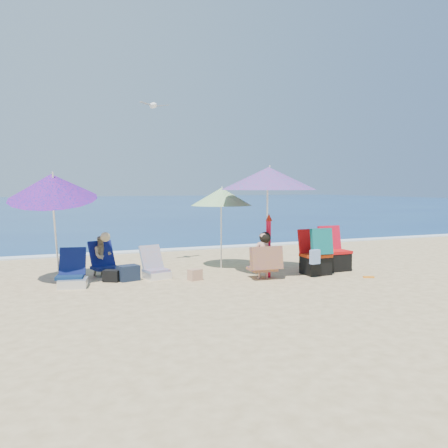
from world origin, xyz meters
name	(u,v)px	position (x,y,z in m)	size (l,w,h in m)	color
ground	(256,280)	(0.00, 0.00, 0.00)	(120.00, 120.00, 0.00)	#D8BC84
sea	(68,205)	(0.00, 45.00, -0.05)	(120.00, 80.00, 0.12)	navy
foam	(181,249)	(0.00, 5.10, 0.02)	(120.00, 0.50, 0.04)	white
umbrella_turquoise	(269,178)	(0.54, 0.49, 2.10)	(2.17, 2.17, 2.39)	white
umbrella_striped	(222,197)	(-0.08, 1.67, 1.69)	(1.68, 1.68, 1.93)	white
umbrella_blue	(52,186)	(-3.85, 1.29, 1.93)	(2.14, 2.19, 2.36)	white
furled_umbrella	(268,242)	(0.38, 0.18, 0.75)	(0.14, 0.14, 1.36)	red
chair_navy	(72,276)	(-3.55, 0.85, 0.19)	(0.65, 0.80, 0.72)	#0B2142
chair_rainbow	(155,270)	(-1.86, 1.04, 0.18)	(0.61, 0.69, 0.67)	#C34550
camp_chair_left	(335,257)	(2.20, 0.37, 0.30)	(0.59, 0.59, 1.01)	red
camp_chair_right	(316,258)	(1.49, 0.06, 0.37)	(0.65, 0.74, 1.04)	red
person_center	(264,256)	(0.21, 0.05, 0.48)	(0.69, 0.60, 0.99)	tan
person_left	(102,256)	(-2.84, 1.76, 0.44)	(0.65, 0.71, 0.96)	tan
bag_navy_a	(128,273)	(-2.44, 0.98, 0.16)	(0.47, 0.39, 0.32)	#182235
bag_black_a	(112,276)	(-2.77, 1.01, 0.12)	(0.39, 0.37, 0.23)	black
bag_tan	(195,275)	(-1.16, 0.49, 0.11)	(0.31, 0.26, 0.23)	tan
bag_navy_b	(264,261)	(0.88, 1.33, 0.16)	(0.50, 0.44, 0.31)	#181F35
orange_item	(369,277)	(2.32, -0.68, 0.02)	(0.24, 0.17, 0.03)	orange
seagull	(153,105)	(-1.51, 2.39, 3.82)	(0.75, 0.37, 0.13)	white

